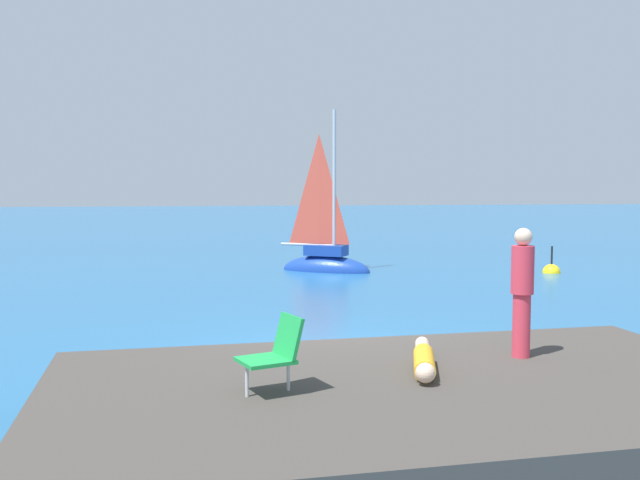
{
  "coord_description": "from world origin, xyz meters",
  "views": [
    {
      "loc": [
        -1.8,
        -11.43,
        2.82
      ],
      "look_at": [
        1.28,
        8.65,
        1.22
      ],
      "focal_mm": 40.15,
      "sensor_mm": 36.0,
      "label": 1
    }
  ],
  "objects": [
    {
      "name": "ground_plane",
      "position": [
        0.0,
        0.0,
        0.0
      ],
      "size": [
        160.0,
        160.0,
        0.0
      ],
      "primitive_type": "plane",
      "color": "#236093"
    },
    {
      "name": "shore_ledge",
      "position": [
        0.39,
        -3.98,
        0.33
      ],
      "size": [
        8.34,
        5.08,
        0.66
      ],
      "primitive_type": "cube",
      "rotation": [
        0.0,
        0.0,
        0.07
      ],
      "color": "#423D38",
      "rests_on": "ground"
    },
    {
      "name": "boulder_seaward",
      "position": [
        -1.72,
        -1.16,
        0.0
      ],
      "size": [
        1.03,
        0.94,
        0.66
      ],
      "primitive_type": "cube",
      "rotation": [
        0.14,
        0.17,
        2.82
      ],
      "color": "#48413B",
      "rests_on": "ground"
    },
    {
      "name": "boulder_inland",
      "position": [
        2.39,
        -1.92,
        0.0
      ],
      "size": [
        1.67,
        1.74,
        0.96
      ],
      "primitive_type": "cube",
      "rotation": [
        -0.19,
        0.05,
        0.97
      ],
      "color": "#43383D",
      "rests_on": "ground"
    },
    {
      "name": "sailboat_near",
      "position": [
        1.86,
        11.25,
        0.31
      ],
      "size": [
        3.09,
        2.39,
        5.68
      ],
      "rotation": [
        0.0,
        0.0,
        5.75
      ],
      "color": "#193D99",
      "rests_on": "ground"
    },
    {
      "name": "person_sunbather",
      "position": [
        0.65,
        -3.5,
        0.77
      ],
      "size": [
        0.64,
        1.72,
        0.25
      ],
      "rotation": [
        0.0,
        0.0,
        1.3
      ],
      "color": "gold",
      "rests_on": "shore_ledge"
    },
    {
      "name": "person_standing",
      "position": [
        2.02,
        -3.1,
        1.52
      ],
      "size": [
        0.28,
        0.28,
        1.62
      ],
      "rotation": [
        0.0,
        0.0,
        4.05
      ],
      "color": "#DB384C",
      "rests_on": "shore_ledge"
    },
    {
      "name": "beach_chair",
      "position": [
        -1.15,
        -4.15,
        1.1
      ],
      "size": [
        0.72,
        0.65,
        0.8
      ],
      "rotation": [
        0.0,
        0.0,
        3.49
      ],
      "color": "green",
      "rests_on": "shore_ledge"
    },
    {
      "name": "marker_buoy",
      "position": [
        8.88,
        9.71,
        0.01
      ],
      "size": [
        0.56,
        0.56,
        1.13
      ],
      "color": "yellow",
      "rests_on": "ground"
    }
  ]
}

